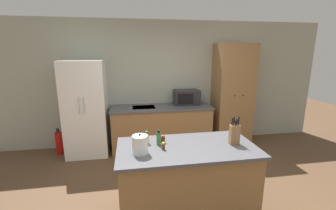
# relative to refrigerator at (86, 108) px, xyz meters

# --- Properties ---
(ground_plane) EXTENTS (14.00, 14.00, 0.00)m
(ground_plane) POSITION_rel_refrigerator_xyz_m (1.48, -1.96, -0.91)
(ground_plane) COLOR brown
(wall_back) EXTENTS (7.20, 0.06, 2.60)m
(wall_back) POSITION_rel_refrigerator_xyz_m (1.48, 0.37, 0.39)
(wall_back) COLOR #9EA393
(wall_back) RESTS_ON ground_plane
(refrigerator) EXTENTS (0.77, 0.70, 1.82)m
(refrigerator) POSITION_rel_refrigerator_xyz_m (0.00, 0.00, 0.00)
(refrigerator) COLOR white
(refrigerator) RESTS_ON ground_plane
(back_counter) EXTENTS (2.03, 0.68, 0.89)m
(back_counter) POSITION_rel_refrigerator_xyz_m (1.46, 0.02, -0.46)
(back_counter) COLOR olive
(back_counter) RESTS_ON ground_plane
(pantry_cabinet) EXTENTS (0.76, 0.60, 2.14)m
(pantry_cabinet) POSITION_rel_refrigerator_xyz_m (2.99, 0.05, 0.16)
(pantry_cabinet) COLOR olive
(pantry_cabinet) RESTS_ON ground_plane
(kitchen_island) EXTENTS (1.58, 0.82, 0.91)m
(kitchen_island) POSITION_rel_refrigerator_xyz_m (1.46, -2.05, -0.45)
(kitchen_island) COLOR olive
(kitchen_island) RESTS_ON ground_plane
(microwave) EXTENTS (0.53, 0.35, 0.30)m
(microwave) POSITION_rel_refrigerator_xyz_m (2.01, 0.14, 0.13)
(microwave) COLOR #232326
(microwave) RESTS_ON back_counter
(knife_block) EXTENTS (0.11, 0.07, 0.33)m
(knife_block) POSITION_rel_refrigerator_xyz_m (2.02, -2.08, 0.13)
(knife_block) COLOR olive
(knife_block) RESTS_ON kitchen_island
(spice_bottle_tall_dark) EXTENTS (0.05, 0.05, 0.18)m
(spice_bottle_tall_dark) POSITION_rel_refrigerator_xyz_m (1.15, -1.95, 0.09)
(spice_bottle_tall_dark) COLOR #337033
(spice_bottle_tall_dark) RESTS_ON kitchen_island
(spice_bottle_short_red) EXTENTS (0.05, 0.05, 0.09)m
(spice_bottle_short_red) POSITION_rel_refrigerator_xyz_m (1.21, -1.90, 0.05)
(spice_bottle_short_red) COLOR #563319
(spice_bottle_short_red) RESTS_ON kitchen_island
(spice_bottle_amber_oil) EXTENTS (0.05, 0.05, 0.15)m
(spice_bottle_amber_oil) POSITION_rel_refrigerator_xyz_m (1.02, -1.88, 0.08)
(spice_bottle_amber_oil) COLOR gold
(spice_bottle_amber_oil) RESTS_ON kitchen_island
(spice_bottle_green_herb) EXTENTS (0.04, 0.04, 0.08)m
(spice_bottle_green_herb) POSITION_rel_refrigerator_xyz_m (1.19, -2.09, 0.05)
(spice_bottle_green_herb) COLOR #563319
(spice_bottle_green_herb) RESTS_ON kitchen_island
(kettle) EXTENTS (0.17, 0.17, 0.22)m
(kettle) POSITION_rel_refrigerator_xyz_m (0.93, -2.14, 0.11)
(kettle) COLOR white
(kettle) RESTS_ON kitchen_island
(fire_extinguisher) EXTENTS (0.13, 0.13, 0.52)m
(fire_extinguisher) POSITION_rel_refrigerator_xyz_m (-0.57, 0.05, -0.68)
(fire_extinguisher) COLOR red
(fire_extinguisher) RESTS_ON ground_plane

